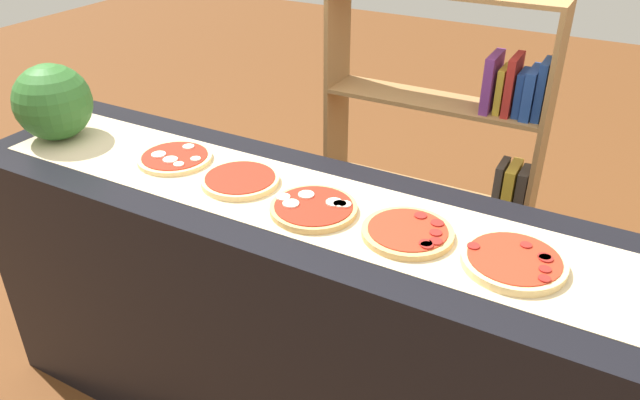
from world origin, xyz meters
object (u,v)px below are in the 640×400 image
pizza_plain_1 (240,180)px  pizza_mozzarella_2 (314,208)px  watermelon (53,102)px  bookshelf (456,164)px  pizza_mozzarella_0 (175,158)px  pizza_pepperoni_4 (514,261)px  pizza_pepperoni_3 (408,232)px

pizza_plain_1 → pizza_mozzarella_2: bearing=-6.9°
watermelon → bookshelf: size_ratio=0.19×
pizza_mozzarella_0 → pizza_plain_1: 0.28m
pizza_plain_1 → bookshelf: 1.18m
pizza_pepperoni_4 → bookshelf: bookshelf is taller
pizza_mozzarella_2 → pizza_mozzarella_0: bearing=173.8°
pizza_plain_1 → pizza_pepperoni_3: pizza_pepperoni_3 is taller
pizza_pepperoni_3 → watermelon: (-1.32, -0.00, 0.12)m
pizza_pepperoni_3 → bookshelf: size_ratio=0.18×
pizza_mozzarella_0 → pizza_mozzarella_2: size_ratio=0.98×
pizza_plain_1 → watermelon: bearing=-178.1°
pizza_pepperoni_4 → bookshelf: (-0.47, 1.09, -0.33)m
pizza_plain_1 → pizza_pepperoni_4: pizza_pepperoni_4 is taller
pizza_plain_1 → watermelon: (-0.76, -0.02, 0.12)m
pizza_pepperoni_3 → bookshelf: bearing=99.8°
pizza_pepperoni_4 → pizza_mozzarella_2: bearing=-178.5°
watermelon → bookshelf: bookshelf is taller
pizza_pepperoni_3 → pizza_pepperoni_4: size_ratio=0.95×
pizza_mozzarella_0 → watermelon: watermelon is taller
pizza_mozzarella_2 → bookshelf: bearing=85.3°
pizza_plain_1 → pizza_pepperoni_4: bearing=-1.3°
bookshelf → watermelon: bearing=-135.7°
pizza_mozzarella_0 → pizza_plain_1: (0.28, -0.03, 0.00)m
pizza_mozzarella_2 → pizza_pepperoni_4: bearing=1.5°
pizza_pepperoni_3 → bookshelf: (-0.19, 1.09, -0.33)m
pizza_mozzarella_0 → bookshelf: bearing=58.3°
pizza_plain_1 → pizza_mozzarella_2: size_ratio=0.96×
pizza_mozzarella_0 → pizza_pepperoni_3: size_ratio=0.99×
bookshelf → pizza_plain_1: bearing=-109.0°
pizza_mozzarella_2 → pizza_pepperoni_3: (0.28, 0.01, -0.00)m
pizza_mozzarella_0 → pizza_plain_1: pizza_mozzarella_0 is taller
watermelon → bookshelf: (1.13, 1.10, -0.45)m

